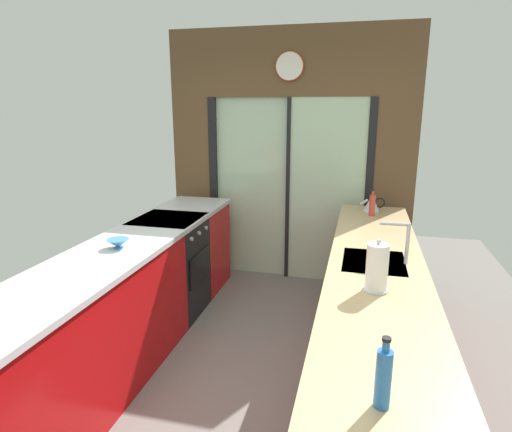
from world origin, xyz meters
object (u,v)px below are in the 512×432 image
oven_range (170,266)px  mixing_bowl (118,243)px  soap_bottle_far (372,205)px  soap_bottle_near (383,377)px  paper_towel_roll (377,268)px  kettle (372,203)px

oven_range → mixing_bowl: mixing_bowl is taller
mixing_bowl → oven_range: bearing=91.2°
soap_bottle_far → soap_bottle_near: bearing=-90.0°
oven_range → paper_towel_roll: 2.23m
soap_bottle_near → soap_bottle_far: (0.00, 2.70, -0.01)m
soap_bottle_far → oven_range: bearing=-163.3°
kettle → soap_bottle_near: bearing=-90.0°
mixing_bowl → soap_bottle_far: (1.78, 1.41, 0.07)m
soap_bottle_near → paper_towel_roll: (-0.00, 0.98, 0.02)m
mixing_bowl → soap_bottle_near: size_ratio=0.61×
oven_range → kettle: (1.80, 0.74, 0.54)m
kettle → soap_bottle_far: bearing=-90.5°
paper_towel_roll → soap_bottle_near: bearing=-90.0°
mixing_bowl → soap_bottle_far: soap_bottle_far is taller
oven_range → mixing_bowl: bearing=-88.8°
kettle → paper_towel_roll: bearing=-90.1°
soap_bottle_near → soap_bottle_far: 2.70m
kettle → soap_bottle_far: 0.20m
kettle → soap_bottle_far: (-0.00, -0.20, 0.03)m
mixing_bowl → kettle: bearing=42.0°
mixing_bowl → kettle: 2.40m
oven_range → soap_bottle_near: size_ratio=3.51×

